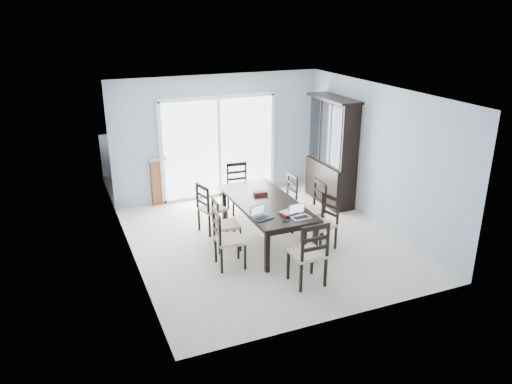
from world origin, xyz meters
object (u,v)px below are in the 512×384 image
chair_end_near (311,248)px  dining_table (266,206)px  chair_end_far (238,182)px  hot_tub (174,165)px  chair_right_near (325,217)px  game_box (260,193)px  chair_left_mid (221,218)px  laptop_silver (301,215)px  chair_right_far (287,192)px  chair_right_mid (314,203)px  china_hutch (332,152)px  chair_left_near (224,233)px  laptop_dark (262,216)px  chair_left_far (208,203)px  cell_phone (286,221)px

chair_end_near → dining_table: bearing=89.2°
chair_end_far → hot_tub: (-0.83, 1.91, -0.09)m
chair_right_near → game_box: chair_right_near is taller
chair_left_mid → laptop_silver: chair_left_mid is taller
chair_right_far → dining_table: bearing=131.6°
chair_end_near → laptop_silver: bearing=73.0°
chair_right_mid → game_box: 0.96m
laptop_silver → china_hutch: bearing=44.9°
laptop_silver → hot_tub: 4.43m
chair_end_near → hot_tub: chair_end_near is taller
chair_left_near → dining_table: bearing=125.5°
chair_left_mid → chair_right_near: bearing=74.2°
hot_tub → dining_table: bearing=-77.6°
dining_table → laptop_dark: 0.75m
china_hutch → game_box: size_ratio=8.97×
dining_table → chair_left_mid: size_ratio=2.08×
chair_right_far → chair_end_far: 1.06m
chair_left_mid → chair_end_near: (0.80, -1.64, 0.07)m
hot_tub → laptop_dark: bearing=-84.4°
laptop_dark → hot_tub: hot_tub is taller
chair_right_far → chair_left_far: bearing=88.2°
chair_left_near → chair_left_far: bearing=177.6°
chair_end_near → laptop_silver: chair_end_near is taller
laptop_silver → hot_tub: size_ratio=0.14×
chair_right_near → chair_end_far: bearing=5.8°
laptop_dark → laptop_silver: laptop_silver is taller
chair_end_near → laptop_dark: bearing=108.9°
china_hutch → laptop_silver: size_ratio=6.89×
chair_right_near → chair_right_mid: size_ratio=0.89×
dining_table → laptop_silver: 0.90m
chair_right_far → laptop_dark: chair_right_far is taller
chair_right_mid → laptop_dark: bearing=116.3°
cell_phone → laptop_silver: bearing=17.1°
chair_right_near → chair_right_far: (-0.06, 1.33, -0.01)m
cell_phone → game_box: 1.22m
chair_right_far → chair_end_far: size_ratio=0.92×
chair_left_far → laptop_dark: size_ratio=3.21×
laptop_dark → china_hutch: bearing=23.5°
chair_left_far → hot_tub: (0.06, 2.71, -0.07)m
chair_end_far → laptop_silver: chair_end_far is taller
dining_table → chair_left_far: (-0.82, 0.74, -0.10)m
chair_right_near → hot_tub: (-1.60, 4.03, -0.05)m
chair_left_near → chair_right_near: bearing=94.7°
laptop_dark → laptop_silver: (0.57, -0.21, 0.00)m
chair_right_far → hot_tub: size_ratio=0.45×
china_hutch → chair_right_far: china_hutch is taller
chair_end_near → chair_right_near: bearing=50.4°
laptop_silver → game_box: size_ratio=1.30×
dining_table → china_hutch: bearing=31.7°
chair_left_near → chair_end_near: (0.97, -1.04, 0.04)m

